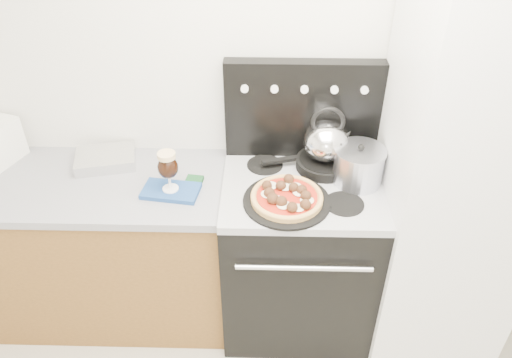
{
  "coord_description": "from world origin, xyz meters",
  "views": [
    {
      "loc": [
        -0.09,
        -0.73,
        2.33
      ],
      "look_at": [
        -0.14,
        1.05,
        1.03
      ],
      "focal_mm": 35.0,
      "sensor_mm": 36.0,
      "label": 1
    }
  ],
  "objects_px": {
    "pizza_pan": "(287,201)",
    "beer_glass": "(168,171)",
    "fridge": "(454,184)",
    "skillet": "(324,163)",
    "stove_body": "(297,256)",
    "pizza": "(287,196)",
    "base_cabinet": "(93,250)",
    "oven_mitt": "(171,191)",
    "stock_pot": "(358,167)",
    "tea_kettle": "(326,138)"
  },
  "relations": [
    {
      "from": "oven_mitt",
      "to": "beer_glass",
      "type": "xyz_separation_m",
      "value": [
        0.0,
        0.0,
        0.11
      ]
    },
    {
      "from": "pizza_pan",
      "to": "stock_pot",
      "type": "distance_m",
      "value": 0.39
    },
    {
      "from": "oven_mitt",
      "to": "skillet",
      "type": "height_order",
      "value": "skillet"
    },
    {
      "from": "base_cabinet",
      "to": "fridge",
      "type": "distance_m",
      "value": 1.88
    },
    {
      "from": "stove_body",
      "to": "tea_kettle",
      "type": "height_order",
      "value": "tea_kettle"
    },
    {
      "from": "pizza",
      "to": "tea_kettle",
      "type": "distance_m",
      "value": 0.36
    },
    {
      "from": "pizza",
      "to": "tea_kettle",
      "type": "bearing_deg",
      "value": 55.76
    },
    {
      "from": "oven_mitt",
      "to": "tea_kettle",
      "type": "xyz_separation_m",
      "value": [
        0.73,
        0.2,
        0.18
      ]
    },
    {
      "from": "fridge",
      "to": "pizza",
      "type": "bearing_deg",
      "value": -171.45
    },
    {
      "from": "skillet",
      "to": "tea_kettle",
      "type": "xyz_separation_m",
      "value": [
        0.0,
        0.0,
        0.14
      ]
    },
    {
      "from": "oven_mitt",
      "to": "pizza_pan",
      "type": "height_order",
      "value": "pizza_pan"
    },
    {
      "from": "tea_kettle",
      "to": "pizza_pan",
      "type": "bearing_deg",
      "value": -119.29
    },
    {
      "from": "fridge",
      "to": "oven_mitt",
      "type": "distance_m",
      "value": 1.32
    },
    {
      "from": "oven_mitt",
      "to": "beer_glass",
      "type": "relative_size",
      "value": 1.28
    },
    {
      "from": "fridge",
      "to": "beer_glass",
      "type": "height_order",
      "value": "fridge"
    },
    {
      "from": "beer_glass",
      "to": "skillet",
      "type": "xyz_separation_m",
      "value": [
        0.73,
        0.2,
        -0.08
      ]
    },
    {
      "from": "base_cabinet",
      "to": "beer_glass",
      "type": "distance_m",
      "value": 0.77
    },
    {
      "from": "pizza",
      "to": "skillet",
      "type": "bearing_deg",
      "value": 55.76
    },
    {
      "from": "pizza",
      "to": "stock_pot",
      "type": "relative_size",
      "value": 1.41
    },
    {
      "from": "fridge",
      "to": "skillet",
      "type": "distance_m",
      "value": 0.61
    },
    {
      "from": "tea_kettle",
      "to": "skillet",
      "type": "bearing_deg",
      "value": 0.0
    },
    {
      "from": "fridge",
      "to": "pizza_pan",
      "type": "xyz_separation_m",
      "value": [
        -0.78,
        -0.12,
        -0.02
      ]
    },
    {
      "from": "skillet",
      "to": "stock_pot",
      "type": "relative_size",
      "value": 1.2
    },
    {
      "from": "oven_mitt",
      "to": "pizza",
      "type": "height_order",
      "value": "pizza"
    },
    {
      "from": "pizza_pan",
      "to": "stock_pot",
      "type": "height_order",
      "value": "stock_pot"
    },
    {
      "from": "oven_mitt",
      "to": "tea_kettle",
      "type": "relative_size",
      "value": 1.09
    },
    {
      "from": "skillet",
      "to": "tea_kettle",
      "type": "distance_m",
      "value": 0.14
    },
    {
      "from": "tea_kettle",
      "to": "base_cabinet",
      "type": "bearing_deg",
      "value": -169.75
    },
    {
      "from": "pizza_pan",
      "to": "pizza",
      "type": "distance_m",
      "value": 0.03
    },
    {
      "from": "oven_mitt",
      "to": "fridge",
      "type": "bearing_deg",
      "value": 1.55
    },
    {
      "from": "pizza_pan",
      "to": "beer_glass",
      "type": "bearing_deg",
      "value": 171.45
    },
    {
      "from": "stove_body",
      "to": "oven_mitt",
      "type": "distance_m",
      "value": 0.78
    },
    {
      "from": "pizza_pan",
      "to": "tea_kettle",
      "type": "height_order",
      "value": "tea_kettle"
    },
    {
      "from": "oven_mitt",
      "to": "skillet",
      "type": "bearing_deg",
      "value": 15.22
    },
    {
      "from": "stove_body",
      "to": "oven_mitt",
      "type": "bearing_deg",
      "value": -174.39
    },
    {
      "from": "base_cabinet",
      "to": "fridge",
      "type": "bearing_deg",
      "value": -1.59
    },
    {
      "from": "beer_glass",
      "to": "stock_pot",
      "type": "bearing_deg",
      "value": 5.76
    },
    {
      "from": "pizza",
      "to": "stock_pot",
      "type": "distance_m",
      "value": 0.38
    },
    {
      "from": "pizza",
      "to": "skillet",
      "type": "relative_size",
      "value": 1.17
    },
    {
      "from": "beer_glass",
      "to": "tea_kettle",
      "type": "height_order",
      "value": "tea_kettle"
    },
    {
      "from": "stove_body",
      "to": "pizza",
      "type": "xyz_separation_m",
      "value": [
        -0.08,
        -0.14,
        0.52
      ]
    },
    {
      "from": "fridge",
      "to": "tea_kettle",
      "type": "bearing_deg",
      "value": 164.5
    },
    {
      "from": "pizza_pan",
      "to": "fridge",
      "type": "bearing_deg",
      "value": 8.55
    },
    {
      "from": "stove_body",
      "to": "tea_kettle",
      "type": "relative_size",
      "value": 3.67
    },
    {
      "from": "base_cabinet",
      "to": "tea_kettle",
      "type": "bearing_deg",
      "value": 5.31
    },
    {
      "from": "pizza",
      "to": "skillet",
      "type": "xyz_separation_m",
      "value": [
        0.19,
        0.28,
        -0.01
      ]
    },
    {
      "from": "fridge",
      "to": "stock_pot",
      "type": "bearing_deg",
      "value": 173.17
    },
    {
      "from": "oven_mitt",
      "to": "tea_kettle",
      "type": "bearing_deg",
      "value": 15.22
    },
    {
      "from": "stock_pot",
      "to": "pizza_pan",
      "type": "bearing_deg",
      "value": -153.31
    },
    {
      "from": "pizza_pan",
      "to": "skillet",
      "type": "height_order",
      "value": "skillet"
    }
  ]
}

